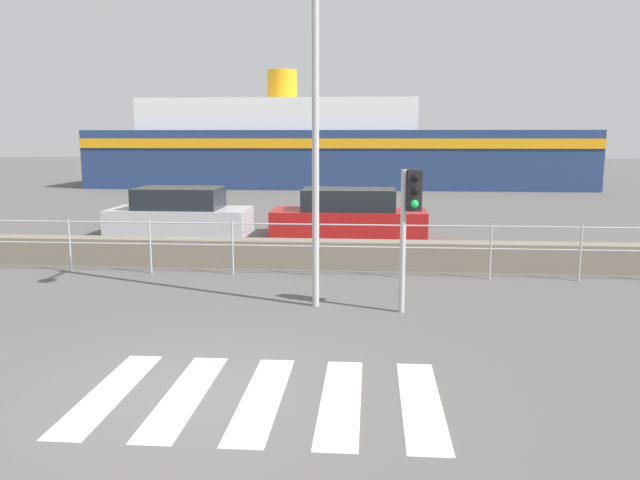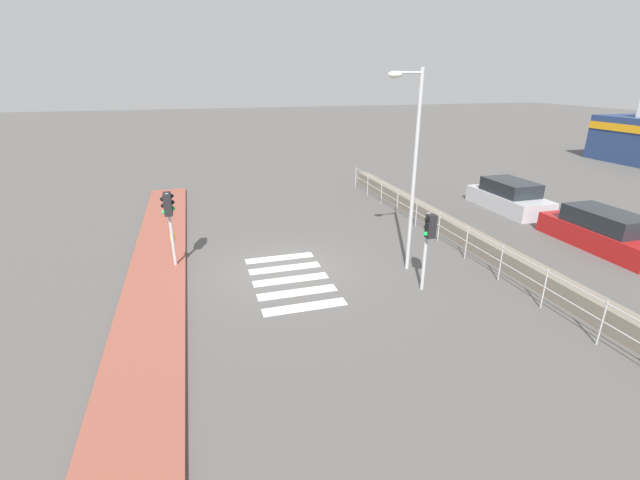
% 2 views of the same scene
% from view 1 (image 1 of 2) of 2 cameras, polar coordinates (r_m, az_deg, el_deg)
% --- Properties ---
extents(ground_plane, '(160.00, 160.00, 0.00)m').
position_cam_1_polar(ground_plane, '(7.55, -11.69, -13.72)').
color(ground_plane, '#565451').
extents(crosswalk, '(4.05, 2.40, 0.01)m').
position_cam_1_polar(crosswalk, '(7.37, -5.32, -14.12)').
color(crosswalk, silver).
rests_on(crosswalk, ground_plane).
extents(seawall, '(22.11, 0.55, 0.63)m').
position_cam_1_polar(seawall, '(14.20, -3.64, -1.23)').
color(seawall, slate).
rests_on(seawall, ground_plane).
extents(harbor_fence, '(19.93, 0.04, 1.17)m').
position_cam_1_polar(harbor_fence, '(13.27, -4.20, 0.00)').
color(harbor_fence, '#B2B2B5').
rests_on(harbor_fence, ground_plane).
extents(traffic_light_far, '(0.34, 0.32, 2.41)m').
position_cam_1_polar(traffic_light_far, '(10.38, 8.26, 2.88)').
color(traffic_light_far, '#B2B2B5').
rests_on(traffic_light_far, ground_plane).
extents(streetlamp, '(0.32, 1.12, 6.28)m').
position_cam_1_polar(streetlamp, '(10.46, -0.52, 14.55)').
color(streetlamp, '#B2B2B5').
rests_on(streetlamp, ground_plane).
extents(ferry_boat, '(28.46, 8.92, 6.87)m').
position_cam_1_polar(ferry_boat, '(38.52, 0.64, 8.31)').
color(ferry_boat, navy).
rests_on(ferry_boat, ground_plane).
extents(parked_car_silver, '(4.20, 1.86, 1.41)m').
position_cam_1_polar(parked_car_silver, '(19.48, -12.69, 2.33)').
color(parked_car_silver, '#BCBCC1').
rests_on(parked_car_silver, ground_plane).
extents(parked_car_red, '(4.57, 1.71, 1.41)m').
position_cam_1_polar(parked_car_red, '(18.61, 2.64, 2.22)').
color(parked_car_red, '#B21919').
rests_on(parked_car_red, ground_plane).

